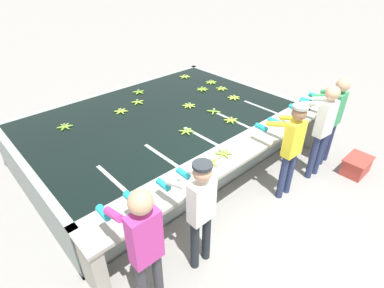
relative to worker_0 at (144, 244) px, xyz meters
name	(u,v)px	position (x,y,z in m)	size (l,w,h in m)	color
ground_plane	(241,203)	(2.07, 0.37, -1.05)	(80.00, 80.00, 0.00)	gray
wash_tank	(160,133)	(2.07, 2.49, -0.63)	(5.03, 3.37, 0.86)	gray
work_ledge	(233,166)	(2.07, 0.59, -0.43)	(5.03, 0.45, 0.86)	#A8A393
worker_0	(144,244)	(0.00, 0.00, 0.00)	(0.41, 0.72, 1.74)	#38383D
worker_1	(199,206)	(0.82, 0.07, -0.09)	(0.41, 0.71, 1.59)	#1E2328
worker_2	(291,143)	(2.76, 0.07, -0.06)	(0.43, 0.73, 1.64)	navy
worker_3	(322,124)	(3.61, 0.00, -0.01)	(0.45, 0.73, 1.73)	navy
worker_4	(333,114)	(4.15, 0.07, -0.03)	(0.42, 0.72, 1.69)	navy
banana_bunch_floating_0	(202,89)	(3.52, 2.76, -0.18)	(0.28, 0.28, 0.08)	#7FAD33
banana_bunch_floating_1	(211,82)	(3.98, 2.94, -0.18)	(0.28, 0.28, 0.08)	#8CB738
banana_bunch_floating_2	(231,120)	(2.86, 1.34, -0.18)	(0.28, 0.28, 0.08)	#8CB738
banana_bunch_floating_3	(138,102)	(2.05, 3.17, -0.18)	(0.27, 0.28, 0.08)	#8CB738
banana_bunch_floating_4	(185,77)	(3.78, 3.65, -0.18)	(0.28, 0.27, 0.08)	#9EC642
banana_bunch_floating_5	(234,98)	(3.68, 1.97, -0.18)	(0.28, 0.28, 0.08)	#9EC642
banana_bunch_floating_6	(189,106)	(2.71, 2.33, -0.18)	(0.28, 0.28, 0.08)	#93BC3D
banana_bunch_floating_7	(121,111)	(1.57, 3.04, -0.18)	(0.27, 0.28, 0.08)	#93BC3D
banana_bunch_floating_8	(186,131)	(1.98, 1.59, -0.18)	(0.28, 0.28, 0.08)	#75A333
banana_bunch_floating_9	(65,127)	(0.52, 3.17, -0.18)	(0.27, 0.28, 0.08)	#75A333
banana_bunch_floating_10	(222,89)	(3.87, 2.49, -0.18)	(0.28, 0.26, 0.08)	#93BC3D
banana_bunch_floating_11	(214,111)	(2.89, 1.81, -0.18)	(0.25, 0.25, 0.08)	#75A333
banana_bunch_floating_12	(139,92)	(2.37, 3.61, -0.18)	(0.27, 0.28, 0.08)	#7FAD33
banana_bunch_ledge_0	(224,153)	(1.94, 0.70, -0.18)	(0.28, 0.28, 0.08)	#75A333
banana_bunch_ledge_1	(289,126)	(3.43, 0.49, -0.18)	(0.28, 0.28, 0.08)	#7FAD33
banana_bunch_ledge_2	(211,162)	(1.64, 0.67, -0.18)	(0.28, 0.28, 0.08)	#9EC642
knife_0	(137,214)	(0.26, 0.54, -0.19)	(0.34, 0.15, 0.02)	silver
knife_1	(311,109)	(4.39, 0.59, -0.19)	(0.35, 0.10, 0.02)	silver
crate	(356,165)	(4.25, -0.55, -0.89)	(0.55, 0.39, 0.32)	#B73D33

